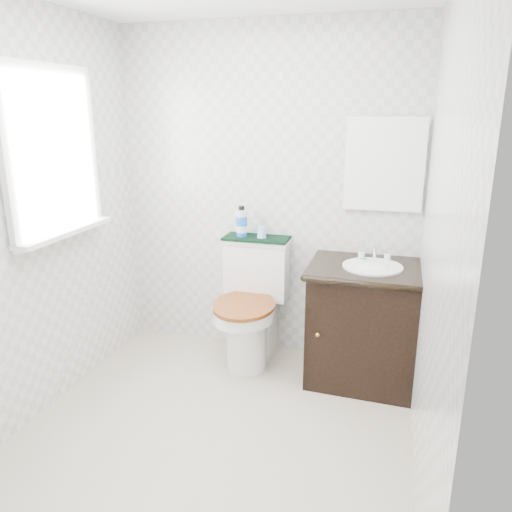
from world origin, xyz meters
The scene contains 14 objects.
floor centered at (0.00, 0.00, 0.00)m, with size 2.40×2.40×0.00m, color beige.
wall_back centered at (0.00, 1.20, 1.20)m, with size 2.40×2.40×0.00m, color silver.
wall_front centered at (0.00, -1.20, 1.20)m, with size 2.40×2.40×0.00m, color silver.
wall_left centered at (-1.10, 0.00, 1.20)m, with size 2.40×2.40×0.00m, color silver.
wall_right centered at (1.10, 0.00, 1.20)m, with size 2.40×2.40×0.00m, color silver.
window centered at (-1.07, 0.25, 1.55)m, with size 0.02×0.70×0.90m, color white.
mirror centered at (0.82, 1.18, 1.45)m, with size 0.50×0.02×0.60m, color silver.
toilet centered at (-0.05, 0.96, 0.39)m, with size 0.49×0.67×0.89m.
vanity centered at (0.77, 0.90, 0.43)m, with size 0.76×0.66×0.92m.
trash_bin centered at (0.45, 1.02, 0.15)m, with size 0.22×0.19×0.29m.
towel centered at (-0.05, 1.09, 0.90)m, with size 0.48×0.22×0.02m, color black.
mouthwash_bottle centered at (-0.16, 1.09, 1.02)m, with size 0.08×0.08×0.22m.
cup centered at (-0.01, 1.08, 0.95)m, with size 0.07×0.07×0.08m, color #89B3E0.
soap_bar centered at (0.73, 1.01, 0.83)m, with size 0.07×0.05×0.02m, color #17716F.
Camera 1 is at (0.92, -2.29, 1.80)m, focal length 35.00 mm.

